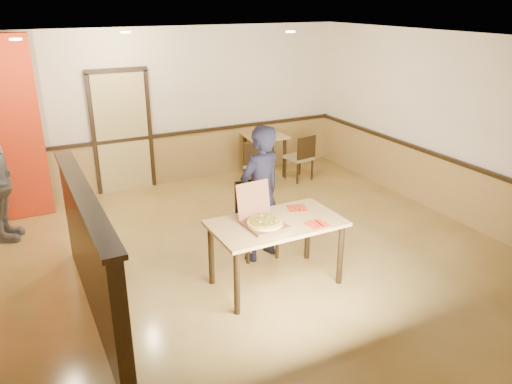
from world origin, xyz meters
The scene contains 24 objects.
floor centered at (0.00, 0.00, 0.00)m, with size 7.00×7.00×0.00m, color tan.
ceiling centered at (0.00, 0.00, 2.80)m, with size 7.00×7.00×0.00m, color black.
wall_back centered at (0.00, 3.50, 1.40)m, with size 7.00×7.00×0.00m, color beige.
wall_right centered at (3.50, 0.00, 1.40)m, with size 7.00×7.00×0.00m, color beige.
wainscot_back centered at (0.00, 3.47, 0.45)m, with size 7.00×0.04×0.90m, color olive.
chair_rail_back centered at (0.00, 3.45, 0.92)m, with size 7.00×0.06×0.06m, color black.
wainscot_right centered at (3.47, 0.00, 0.45)m, with size 0.04×7.00×0.90m, color olive.
chair_rail_right centered at (3.45, 0.00, 0.92)m, with size 0.06×7.00×0.06m, color black.
back_door centered at (-0.80, 3.46, 1.05)m, with size 0.90×0.06×2.10m, color tan.
booth_partition centered at (-2.00, -0.20, 0.74)m, with size 0.20×3.10×1.44m.
spot_a centered at (-2.30, 1.80, 2.78)m, with size 0.14×0.14×0.02m, color #FFDDB2.
spot_b centered at (-0.80, 2.50, 2.78)m, with size 0.14×0.14×0.02m, color #FFDDB2.
spot_c centered at (1.40, 1.50, 2.78)m, with size 0.14×0.14×0.02m, color #FFDDB2.
main_table centered at (0.05, -0.57, 0.71)m, with size 1.54×0.89×0.82m.
diner_chair centered at (0.20, 0.27, 0.54)m, with size 0.55×0.55×1.00m.
side_chair_left centered at (1.31, 2.44, 0.48)m, with size 0.61×0.61×0.89m.
side_chair_right centered at (2.26, 2.44, 0.48)m, with size 0.50×0.50×0.88m.
side_table centered at (1.80, 3.05, 0.62)m, with size 0.81×0.81×0.80m.
diner centered at (0.19, 0.11, 0.90)m, with size 0.66×0.43×1.81m, color black.
pizza_box centered at (-0.13, -0.57, 0.88)m, with size 0.46×0.54×0.45m.
pizza centered at (-0.13, -0.62, 0.87)m, with size 0.41×0.41×0.03m, color gold.
napkin_near centered at (0.43, -0.84, 0.82)m, with size 0.24×0.24×0.01m.
napkin_far centered at (0.47, -0.34, 0.82)m, with size 0.29×0.29×0.01m.
condiment centered at (1.69, 2.95, 0.88)m, with size 0.06×0.06×0.16m, color brown.
Camera 1 is at (-2.55, -5.16, 3.26)m, focal length 35.00 mm.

